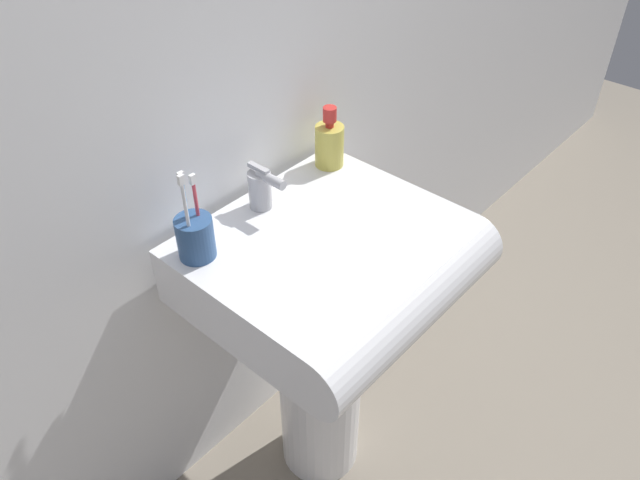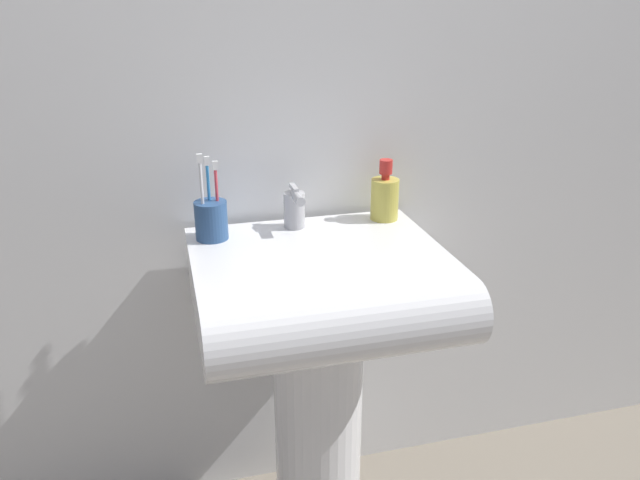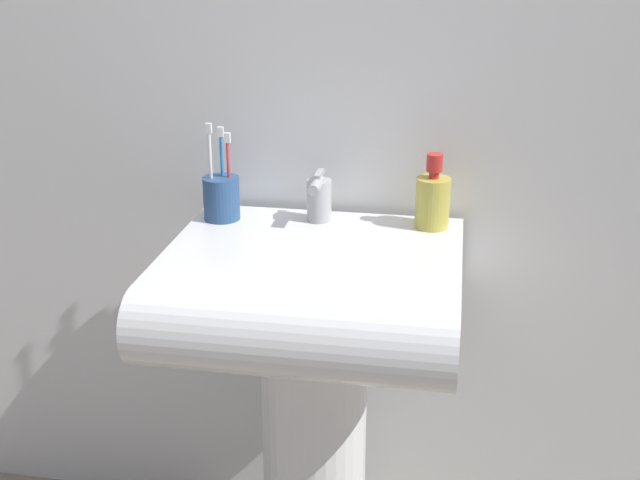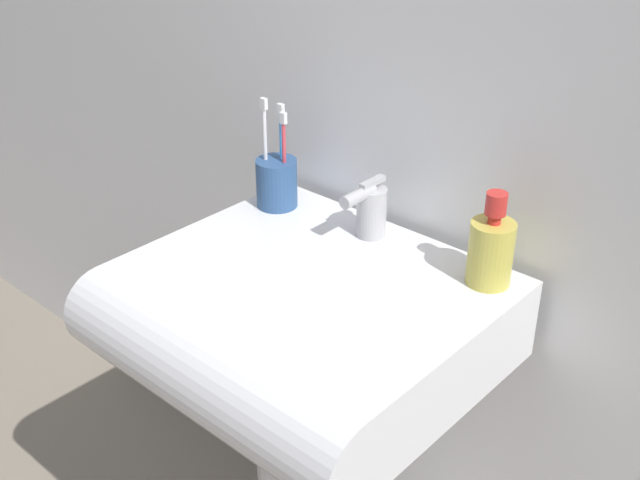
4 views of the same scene
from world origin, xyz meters
TOP-DOWN VIEW (x-y plane):
  - wall_back at (0.00, 0.26)m, footprint 5.00×0.05m
  - sink_pedestal at (0.00, 0.00)m, footprint 0.21×0.21m
  - sink_basin at (0.00, -0.05)m, footprint 0.55×0.51m
  - faucet at (-0.02, 0.15)m, footprint 0.05×0.10m
  - toothbrush_cup at (-0.22, 0.13)m, footprint 0.07×0.07m
  - soap_bottle at (0.21, 0.16)m, footprint 0.07×0.07m

SIDE VIEW (x-z plane):
  - sink_pedestal at x=0.00m, z-range 0.00..0.67m
  - sink_basin at x=0.00m, z-range 0.67..0.81m
  - toothbrush_cup at x=-0.22m, z-range 0.76..0.96m
  - faucet at x=-0.02m, z-range 0.81..0.91m
  - soap_bottle at x=0.21m, z-range 0.79..0.94m
  - wall_back at x=0.00m, z-range 0.00..2.40m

